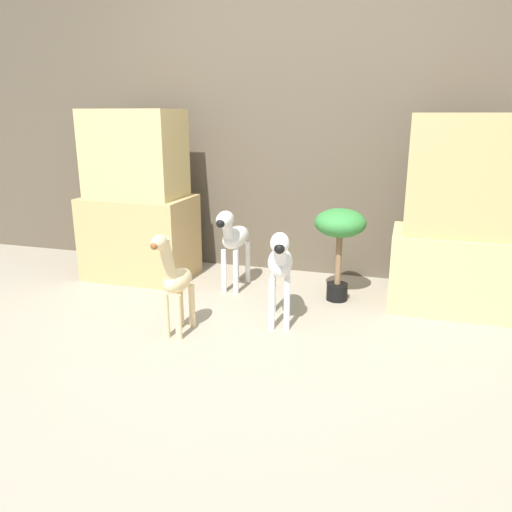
{
  "coord_description": "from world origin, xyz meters",
  "views": [
    {
      "loc": [
        0.81,
        -2.22,
        1.25
      ],
      "look_at": [
        -0.12,
        0.85,
        0.33
      ],
      "focal_mm": 35.0,
      "sensor_mm": 36.0,
      "label": 1
    }
  ],
  "objects_px": {
    "giraffe_figurine": "(175,280)",
    "zebra_left": "(233,237)",
    "potted_palm_front": "(340,231)",
    "zebra_right": "(280,262)"
  },
  "relations": [
    {
      "from": "giraffe_figurine",
      "to": "zebra_left",
      "type": "bearing_deg",
      "value": 85.94
    },
    {
      "from": "giraffe_figurine",
      "to": "potted_palm_front",
      "type": "relative_size",
      "value": 0.99
    },
    {
      "from": "potted_palm_front",
      "to": "giraffe_figurine",
      "type": "bearing_deg",
      "value": -134.26
    },
    {
      "from": "zebra_left",
      "to": "giraffe_figurine",
      "type": "xyz_separation_m",
      "value": [
        -0.06,
        -0.84,
        -0.06
      ]
    },
    {
      "from": "zebra_left",
      "to": "potted_palm_front",
      "type": "distance_m",
      "value": 0.76
    },
    {
      "from": "zebra_right",
      "to": "zebra_left",
      "type": "distance_m",
      "value": 0.7
    },
    {
      "from": "zebra_right",
      "to": "potted_palm_front",
      "type": "xyz_separation_m",
      "value": [
        0.28,
        0.52,
        0.1
      ]
    },
    {
      "from": "zebra_right",
      "to": "giraffe_figurine",
      "type": "bearing_deg",
      "value": -149.17
    },
    {
      "from": "potted_palm_front",
      "to": "zebra_left",
      "type": "bearing_deg",
      "value": -179.94
    },
    {
      "from": "giraffe_figurine",
      "to": "potted_palm_front",
      "type": "height_order",
      "value": "potted_palm_front"
    }
  ]
}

